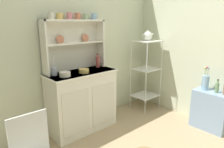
# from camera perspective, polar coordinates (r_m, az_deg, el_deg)

# --- Properties ---
(wall_back) EXTENTS (3.84, 0.05, 2.50)m
(wall_back) POSITION_cam_1_polar(r_m,az_deg,el_deg) (2.96, -12.43, 8.69)
(wall_back) COLOR beige
(wall_back) RESTS_ON ground
(hutch_cabinet) EXTENTS (0.98, 0.45, 0.86)m
(hutch_cabinet) POSITION_cam_1_polar(r_m,az_deg,el_deg) (2.96, -8.35, -7.29)
(hutch_cabinet) COLOR white
(hutch_cabinet) RESTS_ON ground
(hutch_shelf_unit) EXTENTS (0.91, 0.18, 0.70)m
(hutch_shelf_unit) POSITION_cam_1_polar(r_m,az_deg,el_deg) (2.90, -10.75, 8.96)
(hutch_shelf_unit) COLOR silver
(hutch_shelf_unit) RESTS_ON hutch_cabinet
(bakers_rack) EXTENTS (0.43, 0.36, 1.22)m
(bakers_rack) POSITION_cam_1_polar(r_m,az_deg,el_deg) (3.59, 9.51, 1.58)
(bakers_rack) COLOR silver
(bakers_rack) RESTS_ON ground
(side_shelf_blue) EXTENTS (0.28, 0.48, 0.57)m
(side_shelf_blue) POSITION_cam_1_polar(r_m,az_deg,el_deg) (3.33, 25.77, -9.08)
(side_shelf_blue) COLOR #849EBC
(side_shelf_blue) RESTS_ON ground
(cup_cream_0) EXTENTS (0.09, 0.07, 0.08)m
(cup_cream_0) POSITION_cam_1_polar(r_m,az_deg,el_deg) (2.70, -16.58, 15.32)
(cup_cream_0) COLOR silver
(cup_cream_0) RESTS_ON hutch_shelf_unit
(cup_gold_1) EXTENTS (0.09, 0.08, 0.08)m
(cup_gold_1) POSITION_cam_1_polar(r_m,az_deg,el_deg) (2.75, -14.41, 15.36)
(cup_gold_1) COLOR #DBB760
(cup_gold_1) RESTS_ON hutch_shelf_unit
(cup_rose_2) EXTENTS (0.09, 0.08, 0.09)m
(cup_rose_2) POSITION_cam_1_polar(r_m,az_deg,el_deg) (2.82, -11.76, 15.60)
(cup_rose_2) COLOR #D17A84
(cup_rose_2) RESTS_ON hutch_shelf_unit
(cup_terracotta_3) EXTENTS (0.09, 0.07, 0.09)m
(cup_terracotta_3) POSITION_cam_1_polar(r_m,az_deg,el_deg) (2.89, -9.54, 15.64)
(cup_terracotta_3) COLOR #C67556
(cup_terracotta_3) RESTS_ON hutch_shelf_unit
(cup_sage_4) EXTENTS (0.08, 0.07, 0.08)m
(cup_sage_4) POSITION_cam_1_polar(r_m,az_deg,el_deg) (2.96, -7.28, 15.62)
(cup_sage_4) COLOR #9EB78E
(cup_sage_4) RESTS_ON hutch_shelf_unit
(cup_sky_5) EXTENTS (0.10, 0.08, 0.09)m
(cup_sky_5) POSITION_cam_1_polar(r_m,az_deg,el_deg) (3.04, -5.10, 15.73)
(cup_sky_5) COLOR #8EB2D1
(cup_sky_5) RESTS_ON hutch_shelf_unit
(bowl_mixing_large) EXTENTS (0.14, 0.14, 0.06)m
(bowl_mixing_large) POSITION_cam_1_polar(r_m,az_deg,el_deg) (2.62, -12.98, -0.06)
(bowl_mixing_large) COLOR silver
(bowl_mixing_large) RESTS_ON hutch_cabinet
(bowl_floral_medium) EXTENTS (0.13, 0.13, 0.05)m
(bowl_floral_medium) POSITION_cam_1_polar(r_m,az_deg,el_deg) (2.77, -7.84, 0.88)
(bowl_floral_medium) COLOR #DBB760
(bowl_floral_medium) RESTS_ON hutch_cabinet
(jam_bottle) EXTENTS (0.06, 0.06, 0.20)m
(jam_bottle) POSITION_cam_1_polar(r_m,az_deg,el_deg) (3.09, -4.00, 3.49)
(jam_bottle) COLOR #B74C47
(jam_bottle) RESTS_ON hutch_cabinet
(utensil_jar) EXTENTS (0.08, 0.08, 0.25)m
(utensil_jar) POSITION_cam_1_polar(r_m,az_deg,el_deg) (2.71, -15.95, 0.89)
(utensil_jar) COLOR #B2B7C6
(utensil_jar) RESTS_ON hutch_cabinet
(porcelain_teapot) EXTENTS (0.24, 0.15, 0.18)m
(porcelain_teapot) POSITION_cam_1_polar(r_m,az_deg,el_deg) (3.51, 9.88, 10.42)
(porcelain_teapot) COLOR white
(porcelain_teapot) RESTS_ON bakers_rack
(flower_vase) EXTENTS (0.10, 0.10, 0.36)m
(flower_vase) POSITION_cam_1_polar(r_m,az_deg,el_deg) (3.24, 24.60, -2.04)
(flower_vase) COLOR #8EB2D1
(flower_vase) RESTS_ON side_shelf_blue
(oil_bottle) EXTENTS (0.05, 0.05, 0.19)m
(oil_bottle) POSITION_cam_1_polar(r_m,az_deg,el_deg) (3.19, 27.27, -3.33)
(oil_bottle) COLOR #6B8C60
(oil_bottle) RESTS_ON side_shelf_blue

